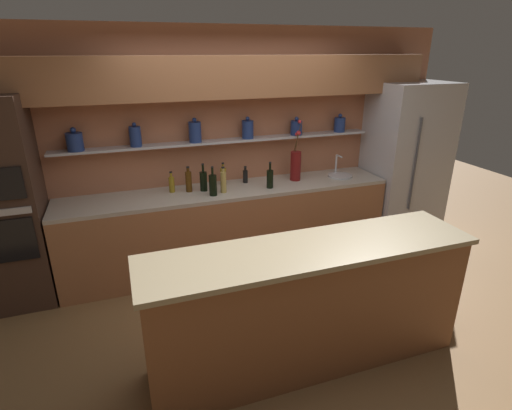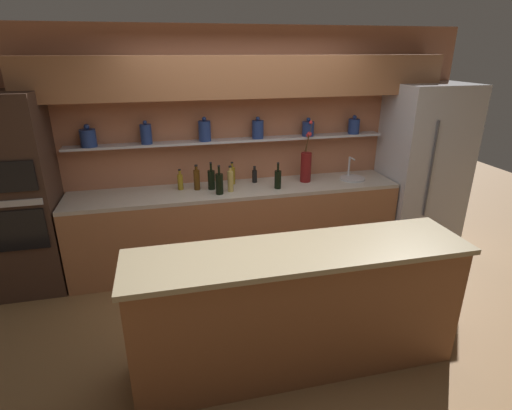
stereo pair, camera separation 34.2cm
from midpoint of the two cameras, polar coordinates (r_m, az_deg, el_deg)
ground_plane at (r=3.83m, az=1.07°, el=-16.58°), size 12.00×12.00×0.00m
back_wall_unit at (r=4.55m, az=-5.66°, el=11.09°), size 5.20×0.44×2.60m
back_counter_unit at (r=4.58m, az=-5.84°, el=-3.17°), size 3.64×0.62×0.92m
island_counter at (r=3.17m, az=4.26°, el=-14.29°), size 2.52×0.61×1.02m
refrigerator at (r=5.33m, az=18.76°, el=5.49°), size 0.89×0.73×2.00m
oven_tower at (r=4.45m, az=-34.13°, el=-0.12°), size 0.63×0.64×2.01m
flower_vase at (r=4.65m, az=3.61°, el=5.83°), size 0.13×0.15×0.69m
sink_fixture at (r=4.90m, az=9.92°, el=4.31°), size 0.29×0.29×0.25m
bottle_spirit_0 at (r=4.36m, az=-11.83°, el=3.31°), size 0.07×0.07×0.28m
bottle_wine_1 at (r=4.20m, az=-8.50°, el=2.84°), size 0.08×0.08×0.31m
bottle_spirit_2 at (r=4.27m, az=-6.97°, el=3.31°), size 0.06×0.06×0.28m
bottle_wine_3 at (r=4.39m, az=-0.22°, el=3.78°), size 0.07×0.07×0.29m
bottle_oil_4 at (r=4.53m, az=-6.86°, el=4.11°), size 0.07×0.07×0.26m
bottle_oil_5 at (r=4.39m, az=-14.16°, el=2.89°), size 0.06×0.06×0.23m
bottle_sauce_6 at (r=4.59m, az=-3.68°, el=4.14°), size 0.06×0.06×0.19m
bottle_wine_7 at (r=4.36m, az=-9.75°, el=3.38°), size 0.08×0.08×0.30m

